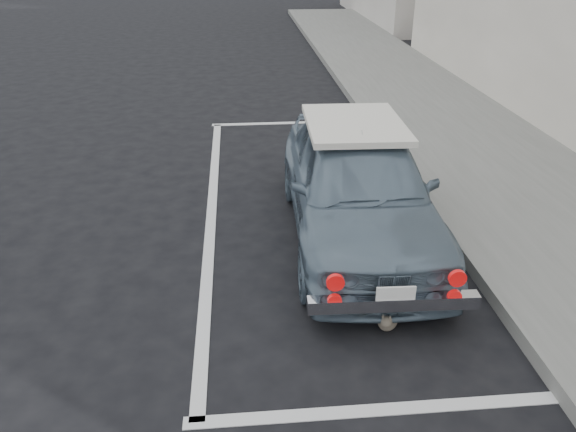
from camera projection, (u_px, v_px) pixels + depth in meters
The scene contains 7 objects.
ground at pixel (312, 367), 4.56m from camera, with size 80.00×80.00×0.00m, color black.
sidewalk at pixel (561, 227), 6.56m from camera, with size 2.80×40.00×0.15m, color slate.
pline_rear at pixel (387, 409), 4.16m from camera, with size 3.00×0.12×0.01m, color silver.
pline_front at pixel (294, 123), 10.37m from camera, with size 3.00×0.12×0.01m, color silver.
pline_side at pixel (212, 209), 7.15m from camera, with size 0.12×7.00×0.01m, color silver.
retro_coupe at pixel (358, 184), 6.24m from camera, with size 1.64×3.86×1.30m.
cat at pixel (388, 319), 4.97m from camera, with size 0.28×0.39×0.22m.
Camera 1 is at (-0.51, -3.48, 3.17)m, focal length 35.00 mm.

